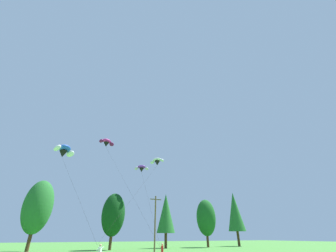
# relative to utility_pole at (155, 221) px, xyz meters

# --- Properties ---
(treeline_tree_c) EXTENTS (5.03, 5.03, 11.98)m
(treeline_tree_c) POSITION_rel_utility_pole_xyz_m (-19.47, 9.56, 2.46)
(treeline_tree_c) COLOR #472D19
(treeline_tree_c) RESTS_ON ground_plane
(treeline_tree_d) EXTENTS (4.62, 4.62, 10.43)m
(treeline_tree_d) POSITION_rel_utility_pole_xyz_m (-5.67, 8.67, 1.53)
(treeline_tree_d) COLOR #472D19
(treeline_tree_d) RESTS_ON ground_plane
(treeline_tree_e) EXTENTS (4.15, 4.15, 11.60)m
(treeline_tree_e) POSITION_rel_utility_pole_xyz_m (7.14, 10.83, 2.48)
(treeline_tree_e) COLOR #472D19
(treeline_tree_e) RESTS_ON ground_plane
(treeline_tree_f) EXTENTS (4.73, 4.73, 10.84)m
(treeline_tree_f) POSITION_rel_utility_pole_xyz_m (17.95, 10.10, 1.78)
(treeline_tree_f) COLOR #472D19
(treeline_tree_f) RESTS_ON ground_plane
(treeline_tree_g) EXTENTS (4.63, 4.63, 13.78)m
(treeline_tree_g) POSITION_rel_utility_pole_xyz_m (29.18, 11.96, 3.85)
(treeline_tree_g) COLOR #472D19
(treeline_tree_g) RESTS_ON ground_plane
(utility_pole) EXTENTS (2.20, 0.26, 9.05)m
(utility_pole) POSITION_rel_utility_pole_xyz_m (0.00, 0.00, 0.00)
(utility_pole) COLOR brown
(utility_pole) RESTS_ON ground_plane
(kite_flyer_near) EXTENTS (0.74, 0.75, 1.69)m
(kite_flyer_near) POSITION_rel_utility_pole_xyz_m (-11.62, -14.70, -3.79)
(kite_flyer_near) COLOR #4C4C51
(kite_flyer_near) RESTS_ON ground_plane
(kite_flyer_mid) EXTENTS (0.43, 0.59, 1.69)m
(kite_flyer_mid) POSITION_rel_utility_pole_xyz_m (-4.91, -14.17, -3.80)
(kite_flyer_mid) COLOR black
(kite_flyer_mid) RESTS_ON ground_plane
(parafoil_kite_high_blue_white) EXTENTS (6.73, 12.33, 13.37)m
(parafoil_kite_high_blue_white) POSITION_rel_utility_pole_xyz_m (-16.95, -3.90, 9.17)
(parafoil_kite_high_blue_white) COLOR blue
(parafoil_kite_mid_magenta) EXTENTS (6.27, 19.50, 19.48)m
(parafoil_kite_mid_magenta) POSITION_rel_utility_pole_xyz_m (-9.63, 4.37, 14.96)
(parafoil_kite_mid_magenta) COLOR #D12893
(parafoil_kite_far_white) EXTENTS (11.93, 13.09, 13.86)m
(parafoil_kite_far_white) POSITION_rel_utility_pole_xyz_m (-1.13, -2.97, 9.98)
(parafoil_kite_far_white) COLOR white
(parafoil_kite_low_purple) EXTENTS (6.15, 22.65, 15.78)m
(parafoil_kite_low_purple) POSITION_rel_utility_pole_xyz_m (-0.62, 7.44, 11.39)
(parafoil_kite_low_purple) COLOR purple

